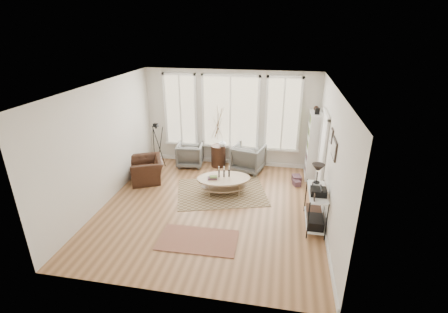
% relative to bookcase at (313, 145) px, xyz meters
% --- Properties ---
extents(room, '(5.50, 5.54, 2.90)m').
position_rel_bookcase_xyz_m(room, '(-2.42, -2.20, 0.47)').
color(room, '#A6734A').
rests_on(room, ground).
extents(bay_window, '(4.14, 0.12, 2.24)m').
position_rel_bookcase_xyz_m(bay_window, '(-2.44, 0.49, 0.65)').
color(bay_window, beige).
rests_on(bay_window, ground).
extents(door, '(0.09, 1.06, 2.22)m').
position_rel_bookcase_xyz_m(door, '(0.13, -1.08, 0.17)').
color(door, silver).
rests_on(door, ground).
extents(bookcase, '(0.31, 0.85, 2.06)m').
position_rel_bookcase_xyz_m(bookcase, '(0.00, 0.00, 0.00)').
color(bookcase, white).
rests_on(bookcase, ground).
extents(low_shelf, '(0.38, 1.08, 1.30)m').
position_rel_bookcase_xyz_m(low_shelf, '(-0.06, -2.52, -0.44)').
color(low_shelf, white).
rests_on(low_shelf, ground).
extents(wall_art, '(0.04, 0.88, 0.44)m').
position_rel_bookcase_xyz_m(wall_art, '(0.14, -2.49, 0.92)').
color(wall_art, black).
rests_on(wall_art, ground).
extents(rug_main, '(2.65, 2.27, 0.01)m').
position_rel_bookcase_xyz_m(rug_main, '(-2.34, -1.44, -0.95)').
color(rug_main, brown).
rests_on(rug_main, ground).
extents(rug_runner, '(1.63, 0.93, 0.01)m').
position_rel_bookcase_xyz_m(rug_runner, '(-2.43, -3.54, -0.94)').
color(rug_runner, maroon).
rests_on(rug_runner, ground).
extents(coffee_table, '(1.55, 1.19, 0.63)m').
position_rel_bookcase_xyz_m(coffee_table, '(-2.28, -1.46, -0.62)').
color(coffee_table, tan).
rests_on(coffee_table, ground).
extents(armchair_left, '(0.86, 0.88, 0.72)m').
position_rel_bookcase_xyz_m(armchair_left, '(-3.62, 0.10, -0.60)').
color(armchair_left, '#5F5F5B').
rests_on(armchair_left, ground).
extents(armchair_right, '(1.05, 1.07, 0.80)m').
position_rel_bookcase_xyz_m(armchair_right, '(-1.81, 0.06, -0.55)').
color(armchair_right, '#5F5F5B').
rests_on(armchair_right, ground).
extents(side_table, '(0.44, 0.44, 1.87)m').
position_rel_bookcase_xyz_m(side_table, '(-2.76, 0.22, -0.06)').
color(side_table, '#341D14').
rests_on(side_table, ground).
extents(vase, '(0.27, 0.27, 0.23)m').
position_rel_bookcase_xyz_m(vase, '(-2.62, 0.17, -0.17)').
color(vase, silver).
rests_on(vase, side_table).
extents(accent_chair, '(1.28, 1.23, 0.65)m').
position_rel_bookcase_xyz_m(accent_chair, '(-4.53, -1.12, -0.63)').
color(accent_chair, '#341D14').
rests_on(accent_chair, ground).
extents(tripod_camera, '(0.49, 0.49, 1.40)m').
position_rel_bookcase_xyz_m(tripod_camera, '(-4.53, -0.23, -0.31)').
color(tripod_camera, black).
rests_on(tripod_camera, ground).
extents(book_stack_near, '(0.28, 0.33, 0.19)m').
position_rel_bookcase_xyz_m(book_stack_near, '(-0.39, -0.46, -0.86)').
color(book_stack_near, maroon).
rests_on(book_stack_near, ground).
extents(book_stack_far, '(0.24, 0.27, 0.14)m').
position_rel_bookcase_xyz_m(book_stack_far, '(-0.39, -0.69, -0.88)').
color(book_stack_far, maroon).
rests_on(book_stack_far, ground).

